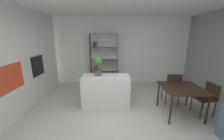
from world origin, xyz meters
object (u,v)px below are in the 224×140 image
dining_table (181,90)px  dining_chair_window_side (207,96)px  built_in_oven (37,66)px  open_bookshelf (102,60)px  kitchen_island (106,90)px  potted_plant_on_island (98,65)px  dining_chair_far (172,87)px

dining_table → dining_chair_window_side: dining_chair_window_side is taller
built_in_oven → open_bookshelf: 2.33m
kitchen_island → potted_plant_on_island: size_ratio=2.59×
kitchen_island → dining_chair_far: dining_chair_far is taller
built_in_oven → dining_chair_window_side: built_in_oven is taller
built_in_oven → dining_table: size_ratio=0.62×
built_in_oven → kitchen_island: bearing=-9.4°
built_in_oven → dining_chair_far: bearing=-5.3°
built_in_oven → dining_chair_window_side: 4.82m
kitchen_island → dining_chair_far: bearing=-0.6°
potted_plant_on_island → open_bookshelf: size_ratio=0.25×
dining_chair_far → potted_plant_on_island: bearing=0.8°
dining_table → open_bookshelf: bearing=133.6°
potted_plant_on_island → dining_chair_far: bearing=-1.8°
dining_chair_far → dining_chair_window_side: 0.85m
potted_plant_on_island → dining_chair_far: (2.13, -0.07, -0.63)m
dining_chair_far → dining_chair_window_side: bearing=147.5°
kitchen_island → dining_table: kitchen_island is taller
open_bookshelf → dining_table: (2.14, -2.24, -0.38)m
dining_chair_window_side → kitchen_island: bearing=-109.2°
dining_table → dining_chair_far: 0.51m
built_in_oven → kitchen_island: 2.22m
dining_chair_window_side → dining_chair_far: bearing=-133.2°
kitchen_island → dining_chair_far: 1.92m
open_bookshelf → dining_table: 3.12m
potted_plant_on_island → dining_chair_window_side: (2.83, -0.55, -0.69)m
kitchen_island → potted_plant_on_island: (-0.22, 0.05, 0.75)m
potted_plant_on_island → dining_chair_window_side: size_ratio=0.62×
kitchen_island → dining_table: bearing=-15.1°
potted_plant_on_island → open_bookshelf: 1.68m
kitchen_island → dining_chair_window_side: kitchen_island is taller
potted_plant_on_island → dining_table: size_ratio=0.54×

